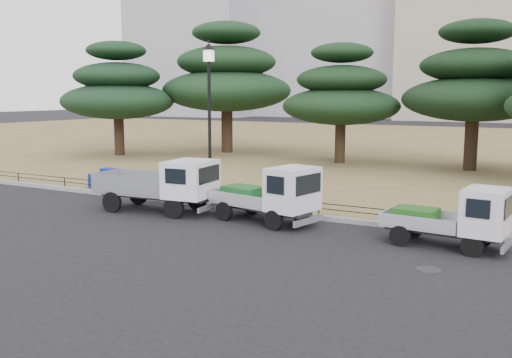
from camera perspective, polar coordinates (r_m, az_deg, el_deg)
The scene contains 14 objects.
ground at distance 17.85m, azimuth -3.13°, elevation -4.96°, with size 220.00×220.00×0.00m, color black.
lawn at distance 46.40m, azimuth 17.45°, elevation 3.06°, with size 120.00×56.00×0.15m, color olive.
curb at distance 20.03m, azimuth 0.84°, elevation -3.23°, with size 120.00×0.25×0.16m, color gray.
truck_large at distance 20.39m, azimuth -9.35°, elevation -0.37°, with size 4.47×2.11×1.89m.
truck_kei_front at distance 18.38m, azimuth 1.47°, elevation -1.56°, with size 3.80×2.17×1.89m.
truck_kei_rear at distance 16.37m, azimuth 19.21°, elevation -3.62°, with size 3.34×1.63×1.70m.
street_lamp at distance 21.14m, azimuth -4.71°, elevation 8.29°, with size 0.52×0.52×5.82m.
pipe_fence at distance 20.09m, azimuth 1.04°, elevation -2.15°, with size 38.00×0.04×0.40m.
tarp_pile at distance 25.24m, azimuth -14.61°, elevation -0.09°, with size 1.37×1.03×0.88m.
manhole at distance 14.37m, azimuth 16.88°, elevation -8.64°, with size 0.60×0.60×0.01m, color #2D2D30.
pine_west_far at distance 38.72m, azimuth -13.67°, elevation 8.66°, with size 7.32×7.32×7.40m.
pine_west_near at distance 39.52m, azimuth -2.96°, elevation 10.08°, with size 8.84×8.84×8.84m.
pine_center_left at distance 33.61m, azimuth 8.51°, elevation 8.38°, with size 6.80×6.80×6.91m.
pine_center_right at distance 32.09m, azimuth 20.99°, elevation 8.87°, with size 7.35×7.35×7.80m.
Camera 1 is at (9.27, -14.68, 4.15)m, focal length 40.00 mm.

